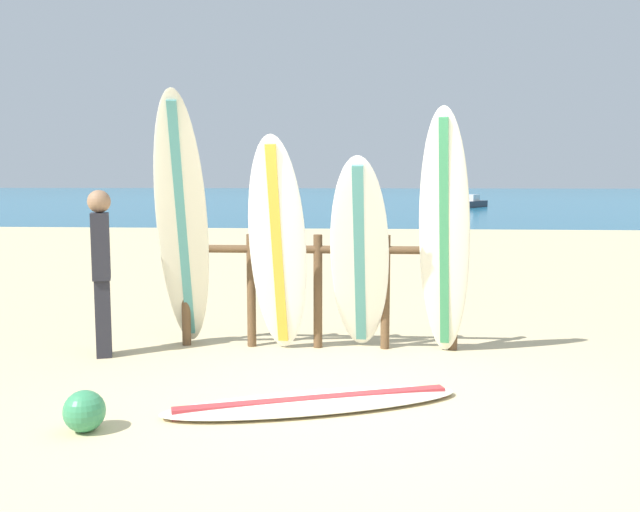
# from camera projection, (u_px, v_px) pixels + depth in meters

# --- Properties ---
(ground_plane) EXTENTS (120.00, 120.00, 0.00)m
(ground_plane) POSITION_uv_depth(u_px,v_px,m) (352.00, 414.00, 5.02)
(ground_plane) COLOR #D3BC8C
(ocean_water) EXTENTS (120.00, 80.00, 0.01)m
(ocean_water) POSITION_uv_depth(u_px,v_px,m) (368.00, 196.00, 62.49)
(ocean_water) COLOR #196B93
(ocean_water) RESTS_ON ground
(surfboard_rack) EXTENTS (2.82, 0.09, 1.15)m
(surfboard_rack) POSITION_uv_depth(u_px,v_px,m) (318.00, 280.00, 6.91)
(surfboard_rack) COLOR brown
(surfboard_rack) RESTS_ON ground
(surfboard_leaning_far_left) EXTENTS (0.62, 1.13, 2.52)m
(surfboard_leaning_far_left) POSITION_uv_depth(u_px,v_px,m) (182.00, 226.00, 6.62)
(surfboard_leaning_far_left) COLOR silver
(surfboard_leaning_far_left) RESTS_ON ground
(surfboard_leaning_left) EXTENTS (0.60, 0.70, 2.12)m
(surfboard_leaning_left) POSITION_uv_depth(u_px,v_px,m) (278.00, 247.00, 6.57)
(surfboard_leaning_left) COLOR white
(surfboard_leaning_left) RESTS_ON ground
(surfboard_leaning_center_left) EXTENTS (0.60, 0.99, 1.93)m
(surfboard_leaning_center_left) POSITION_uv_depth(u_px,v_px,m) (360.00, 257.00, 6.54)
(surfboard_leaning_center_left) COLOR white
(surfboard_leaning_center_left) RESTS_ON ground
(surfboard_leaning_center) EXTENTS (0.60, 0.77, 2.36)m
(surfboard_leaning_center) POSITION_uv_depth(u_px,v_px,m) (444.00, 236.00, 6.43)
(surfboard_leaning_center) COLOR white
(surfboard_leaning_center) RESTS_ON ground
(surfboard_lying_on_sand) EXTENTS (2.35, 1.27, 0.08)m
(surfboard_lying_on_sand) POSITION_uv_depth(u_px,v_px,m) (314.00, 402.00, 5.18)
(surfboard_lying_on_sand) COLOR white
(surfboard_lying_on_sand) RESTS_ON ground
(beachgoer_standing) EXTENTS (0.24, 0.30, 1.60)m
(beachgoer_standing) POSITION_uv_depth(u_px,v_px,m) (101.00, 266.00, 6.55)
(beachgoer_standing) COLOR #26262D
(beachgoer_standing) RESTS_ON ground
(small_boat_offshore) EXTENTS (2.15, 2.74, 0.71)m
(small_boat_offshore) POSITION_uv_depth(u_px,v_px,m) (471.00, 203.00, 38.94)
(small_boat_offshore) COLOR #333842
(small_boat_offshore) RESTS_ON ocean_water
(beach_ball) EXTENTS (0.29, 0.29, 0.29)m
(beach_ball) POSITION_uv_depth(u_px,v_px,m) (84.00, 411.00, 4.67)
(beach_ball) COLOR #388C59
(beach_ball) RESTS_ON ground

